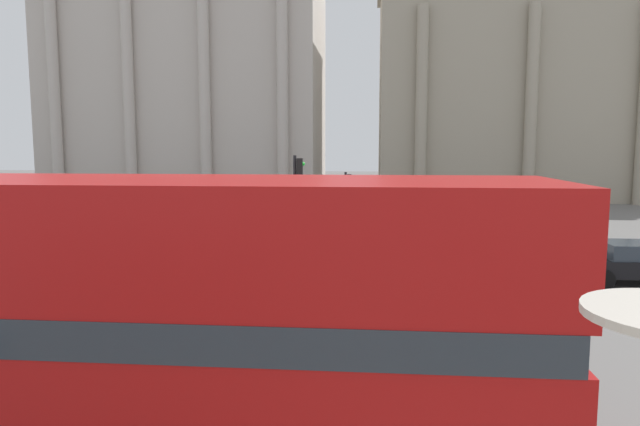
{
  "coord_description": "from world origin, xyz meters",
  "views": [
    {
      "loc": [
        0.16,
        -2.25,
        4.44
      ],
      "look_at": [
        -1.46,
        15.67,
        2.34
      ],
      "focal_mm": 32.0,
      "sensor_mm": 36.0,
      "label": 1
    }
  ],
  "objects_px": {
    "traffic_light_near": "(396,240)",
    "car_black": "(638,262)",
    "traffic_light_far": "(347,195)",
    "traffic_light_mid": "(297,197)",
    "pedestrian_white": "(187,228)",
    "pedestrian_black": "(372,278)",
    "double_decker_bus": "(111,316)",
    "car_maroon": "(158,244)",
    "plaza_building_right": "(561,91)",
    "plaza_building_left": "(191,63)"
  },
  "relations": [
    {
      "from": "plaza_building_right",
      "to": "traffic_light_near",
      "type": "distance_m",
      "value": 43.21
    },
    {
      "from": "traffic_light_near",
      "to": "traffic_light_mid",
      "type": "relative_size",
      "value": 0.92
    },
    {
      "from": "plaza_building_left",
      "to": "car_maroon",
      "type": "distance_m",
      "value": 33.81
    },
    {
      "from": "traffic_light_far",
      "to": "car_maroon",
      "type": "xyz_separation_m",
      "value": [
        -7.03,
        -6.35,
        -1.42
      ]
    },
    {
      "from": "pedestrian_white",
      "to": "plaza_building_left",
      "type": "bearing_deg",
      "value": -166.74
    },
    {
      "from": "traffic_light_mid",
      "to": "pedestrian_black",
      "type": "distance_m",
      "value": 5.83
    },
    {
      "from": "car_black",
      "to": "pedestrian_black",
      "type": "relative_size",
      "value": 2.53
    },
    {
      "from": "double_decker_bus",
      "to": "plaza_building_right",
      "type": "distance_m",
      "value": 49.35
    },
    {
      "from": "double_decker_bus",
      "to": "traffic_light_far",
      "type": "distance_m",
      "value": 20.64
    },
    {
      "from": "car_black",
      "to": "pedestrian_black",
      "type": "height_order",
      "value": "pedestrian_black"
    },
    {
      "from": "double_decker_bus",
      "to": "traffic_light_far",
      "type": "relative_size",
      "value": 3.48
    },
    {
      "from": "car_black",
      "to": "plaza_building_right",
      "type": "bearing_deg",
      "value": -150.39
    },
    {
      "from": "plaza_building_right",
      "to": "pedestrian_black",
      "type": "relative_size",
      "value": 19.07
    },
    {
      "from": "traffic_light_near",
      "to": "traffic_light_far",
      "type": "relative_size",
      "value": 1.18
    },
    {
      "from": "plaza_building_left",
      "to": "pedestrian_black",
      "type": "distance_m",
      "value": 41.85
    },
    {
      "from": "traffic_light_near",
      "to": "traffic_light_mid",
      "type": "height_order",
      "value": "traffic_light_mid"
    },
    {
      "from": "traffic_light_near",
      "to": "plaza_building_left",
      "type": "bearing_deg",
      "value": 113.11
    },
    {
      "from": "car_black",
      "to": "car_maroon",
      "type": "xyz_separation_m",
      "value": [
        -16.84,
        1.99,
        0.0
      ]
    },
    {
      "from": "plaza_building_right",
      "to": "pedestrian_white",
      "type": "xyz_separation_m",
      "value": [
        -23.98,
        -28.46,
        -8.19
      ]
    },
    {
      "from": "double_decker_bus",
      "to": "car_maroon",
      "type": "distance_m",
      "value": 15.06
    },
    {
      "from": "traffic_light_mid",
      "to": "traffic_light_far",
      "type": "relative_size",
      "value": 1.28
    },
    {
      "from": "double_decker_bus",
      "to": "traffic_light_near",
      "type": "distance_m",
      "value": 6.38
    },
    {
      "from": "traffic_light_far",
      "to": "pedestrian_white",
      "type": "height_order",
      "value": "traffic_light_far"
    },
    {
      "from": "double_decker_bus",
      "to": "traffic_light_far",
      "type": "bearing_deg",
      "value": 86.69
    },
    {
      "from": "traffic_light_mid",
      "to": "car_maroon",
      "type": "distance_m",
      "value": 6.02
    },
    {
      "from": "plaza_building_right",
      "to": "plaza_building_left",
      "type": "bearing_deg",
      "value": 179.69
    },
    {
      "from": "double_decker_bus",
      "to": "pedestrian_black",
      "type": "height_order",
      "value": "double_decker_bus"
    },
    {
      "from": "traffic_light_near",
      "to": "car_black",
      "type": "xyz_separation_m",
      "value": [
        8.12,
        7.1,
        -1.78
      ]
    },
    {
      "from": "plaza_building_left",
      "to": "pedestrian_black",
      "type": "relative_size",
      "value": 14.55
    },
    {
      "from": "double_decker_bus",
      "to": "plaza_building_left",
      "type": "bearing_deg",
      "value": 109.05
    },
    {
      "from": "double_decker_bus",
      "to": "plaza_building_left",
      "type": "height_order",
      "value": "plaza_building_left"
    },
    {
      "from": "traffic_light_mid",
      "to": "pedestrian_white",
      "type": "height_order",
      "value": "traffic_light_mid"
    },
    {
      "from": "car_maroon",
      "to": "plaza_building_right",
      "type": "bearing_deg",
      "value": 62.44
    },
    {
      "from": "traffic_light_near",
      "to": "plaza_building_right",
      "type": "bearing_deg",
      "value": 68.43
    },
    {
      "from": "car_black",
      "to": "car_maroon",
      "type": "bearing_deg",
      "value": -54.06
    },
    {
      "from": "plaza_building_right",
      "to": "car_maroon",
      "type": "relative_size",
      "value": 7.54
    },
    {
      "from": "traffic_light_near",
      "to": "car_maroon",
      "type": "bearing_deg",
      "value": 133.77
    },
    {
      "from": "pedestrian_black",
      "to": "car_maroon",
      "type": "bearing_deg",
      "value": -128.92
    },
    {
      "from": "double_decker_bus",
      "to": "pedestrian_white",
      "type": "bearing_deg",
      "value": 107.9
    },
    {
      "from": "car_maroon",
      "to": "double_decker_bus",
      "type": "bearing_deg",
      "value": -60.09
    },
    {
      "from": "car_maroon",
      "to": "pedestrian_white",
      "type": "distance_m",
      "value": 2.21
    },
    {
      "from": "traffic_light_far",
      "to": "plaza_building_right",
      "type": "bearing_deg",
      "value": 54.37
    },
    {
      "from": "plaza_building_right",
      "to": "traffic_light_near",
      "type": "xyz_separation_m",
      "value": [
        -15.7,
        -39.7,
        -6.72
      ]
    },
    {
      "from": "traffic_light_mid",
      "to": "car_black",
      "type": "bearing_deg",
      "value": -4.23
    },
    {
      "from": "pedestrian_black",
      "to": "double_decker_bus",
      "type": "bearing_deg",
      "value": -25.18
    },
    {
      "from": "car_black",
      "to": "pedestrian_white",
      "type": "distance_m",
      "value": 16.92
    },
    {
      "from": "car_maroon",
      "to": "pedestrian_white",
      "type": "bearing_deg",
      "value": 89.67
    },
    {
      "from": "plaza_building_right",
      "to": "traffic_light_far",
      "type": "relative_size",
      "value": 9.84
    },
    {
      "from": "plaza_building_right",
      "to": "traffic_light_mid",
      "type": "bearing_deg",
      "value": -120.68
    },
    {
      "from": "plaza_building_left",
      "to": "traffic_light_mid",
      "type": "bearing_deg",
      "value": -66.53
    }
  ]
}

